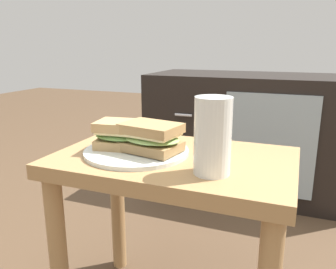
{
  "coord_description": "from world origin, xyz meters",
  "views": [
    {
      "loc": [
        0.27,
        -0.72,
        0.71
      ],
      "look_at": [
        -0.01,
        0.0,
        0.51
      ],
      "focal_mm": 36.28,
      "sensor_mm": 36.0,
      "label": 1
    }
  ],
  "objects_px": {
    "tv_cabinet": "(248,133)",
    "sandwich_back": "(151,137)",
    "sandwich_front": "(122,135)",
    "beer_glass": "(213,138)",
    "plate": "(137,151)"
  },
  "relations": [
    {
      "from": "tv_cabinet",
      "to": "beer_glass",
      "type": "bearing_deg",
      "value": -86.16
    },
    {
      "from": "sandwich_front",
      "to": "beer_glass",
      "type": "relative_size",
      "value": 0.92
    },
    {
      "from": "plate",
      "to": "sandwich_front",
      "type": "xyz_separation_m",
      "value": [
        -0.04,
        0.0,
        0.04
      ]
    },
    {
      "from": "sandwich_back",
      "to": "beer_glass",
      "type": "distance_m",
      "value": 0.18
    },
    {
      "from": "tv_cabinet",
      "to": "sandwich_front",
      "type": "distance_m",
      "value": 1.0
    },
    {
      "from": "sandwich_front",
      "to": "beer_glass",
      "type": "bearing_deg",
      "value": -15.21
    },
    {
      "from": "sandwich_front",
      "to": "sandwich_back",
      "type": "height_order",
      "value": "sandwich_back"
    },
    {
      "from": "plate",
      "to": "sandwich_back",
      "type": "height_order",
      "value": "sandwich_back"
    },
    {
      "from": "sandwich_front",
      "to": "sandwich_back",
      "type": "relative_size",
      "value": 0.9
    },
    {
      "from": "beer_glass",
      "to": "plate",
      "type": "bearing_deg",
      "value": 162.59
    },
    {
      "from": "sandwich_front",
      "to": "plate",
      "type": "bearing_deg",
      "value": -3.65
    },
    {
      "from": "beer_glass",
      "to": "tv_cabinet",
      "type": "bearing_deg",
      "value": 93.84
    },
    {
      "from": "plate",
      "to": "beer_glass",
      "type": "bearing_deg",
      "value": -17.41
    },
    {
      "from": "sandwich_back",
      "to": "tv_cabinet",
      "type": "bearing_deg",
      "value": 84.53
    },
    {
      "from": "tv_cabinet",
      "to": "sandwich_back",
      "type": "bearing_deg",
      "value": -95.47
    }
  ]
}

